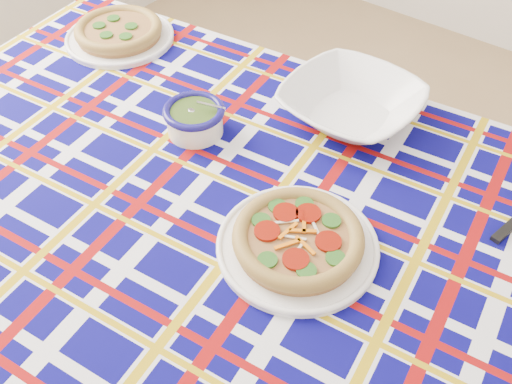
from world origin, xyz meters
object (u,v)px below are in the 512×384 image
Objects in this scene: serving_bowl at (351,104)px; dining_table at (229,228)px; main_focaccia_plate at (298,238)px; pesto_bowl at (194,117)px.

dining_table is at bearing -97.71° from serving_bowl.
dining_table is 5.73× the size of main_focaccia_plate.
serving_bowl reaches higher than main_focaccia_plate.
pesto_bowl is at bearing -133.82° from serving_bowl.
pesto_bowl is (-0.35, 0.13, 0.01)m from main_focaccia_plate.
dining_table is at bearing 175.97° from main_focaccia_plate.
serving_bowl is at bearing 46.18° from pesto_bowl.
serving_bowl is (0.23, 0.24, -0.00)m from pesto_bowl.
dining_table is at bearing -32.22° from pesto_bowl.
pesto_bowl is at bearing 140.57° from dining_table.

